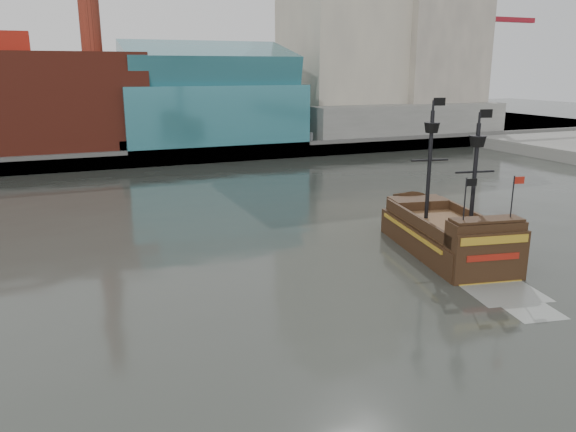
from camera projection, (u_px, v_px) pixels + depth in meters
name	position (u px, v px, depth m)	size (l,w,h in m)	color
ground	(364.00, 341.00, 31.04)	(400.00, 400.00, 0.00)	#252823
promenade_far	(135.00, 138.00, 113.03)	(220.00, 60.00, 2.00)	slate
seawall	(161.00, 158.00, 86.58)	(220.00, 1.00, 2.60)	#4C4C49
skyline	(161.00, 12.00, 102.30)	(149.00, 45.00, 62.00)	brown
crane_a	(487.00, 48.00, 128.46)	(22.50, 4.00, 32.25)	slate
crane_b	(488.00, 65.00, 141.84)	(19.10, 4.00, 26.25)	slate
pirate_ship	(446.00, 239.00, 45.53)	(8.46, 18.42, 13.28)	black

